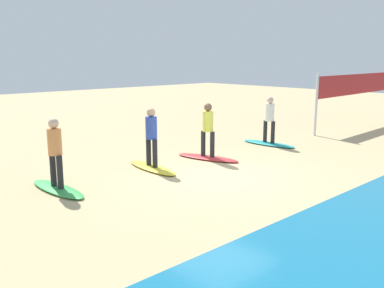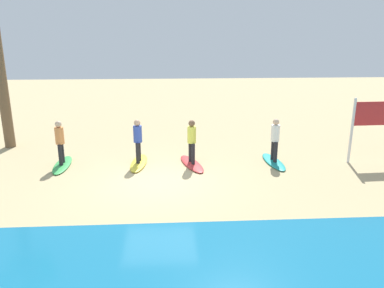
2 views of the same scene
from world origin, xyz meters
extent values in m
plane|color=tan|center=(0.00, 0.00, 0.00)|extent=(60.00, 60.00, 0.00)
ellipsoid|color=teal|center=(-4.37, -1.65, 0.04)|extent=(0.70, 2.13, 0.09)
cylinder|color=#232328|center=(-4.38, -1.49, 0.48)|extent=(0.14, 0.14, 0.78)
cylinder|color=#232328|center=(-4.35, -1.81, 0.48)|extent=(0.14, 0.14, 0.78)
cylinder|color=white|center=(-4.37, -1.65, 1.18)|extent=(0.32, 0.32, 0.62)
sphere|color=beige|center=(-4.37, -1.65, 1.61)|extent=(0.24, 0.24, 0.24)
ellipsoid|color=red|center=(-1.21, -1.61, 0.04)|extent=(1.10, 2.17, 0.09)
cylinder|color=#232328|center=(-1.26, -1.46, 0.48)|extent=(0.14, 0.14, 0.78)
cylinder|color=#232328|center=(-1.17, -1.77, 0.48)|extent=(0.14, 0.14, 0.78)
cylinder|color=#E0E04C|center=(-1.21, -1.61, 1.18)|extent=(0.32, 0.32, 0.62)
sphere|color=brown|center=(-1.21, -1.61, 1.61)|extent=(0.24, 0.24, 0.24)
ellipsoid|color=yellow|center=(0.79, -1.83, 0.04)|extent=(0.72, 2.14, 0.09)
cylinder|color=#232328|center=(0.80, -1.67, 0.48)|extent=(0.14, 0.14, 0.78)
cylinder|color=#232328|center=(0.78, -1.99, 0.48)|extent=(0.14, 0.14, 0.78)
cylinder|color=#334CAD|center=(0.79, -1.83, 1.18)|extent=(0.32, 0.32, 0.62)
sphere|color=tan|center=(0.79, -1.83, 1.61)|extent=(0.24, 0.24, 0.24)
ellipsoid|color=green|center=(3.64, -1.79, 0.04)|extent=(0.66, 2.13, 0.09)
cylinder|color=#232328|center=(3.63, -1.63, 0.48)|extent=(0.14, 0.14, 0.78)
cylinder|color=#232328|center=(3.64, -1.95, 0.48)|extent=(0.14, 0.14, 0.78)
cylinder|color=#E58C4C|center=(3.64, -1.79, 1.18)|extent=(0.32, 0.32, 0.62)
sphere|color=beige|center=(3.64, -1.79, 1.61)|extent=(0.24, 0.24, 0.24)
cylinder|color=silver|center=(-7.25, -1.53, 1.25)|extent=(0.10, 0.10, 2.50)
cylinder|color=brown|center=(6.57, -4.46, 3.29)|extent=(0.44, 0.44, 6.58)
camera|label=1|loc=(7.93, 7.42, 3.09)|focal=39.96mm
camera|label=2|loc=(-0.41, 11.80, 4.77)|focal=35.23mm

